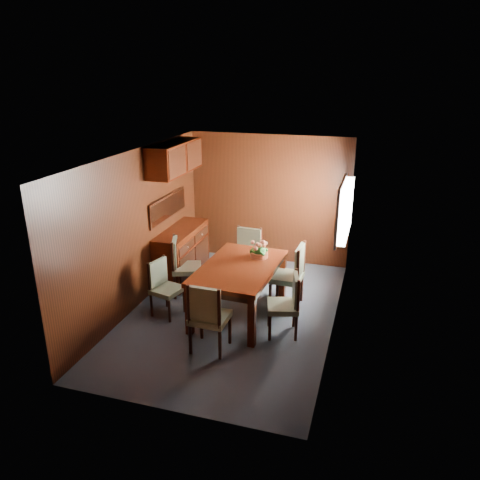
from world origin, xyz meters
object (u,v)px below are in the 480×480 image
(chair_right_near, at_px, (288,301))
(chair_left_near, at_px, (163,284))
(dining_table, at_px, (239,273))
(flower_centerpiece, at_px, (259,249))
(sideboard, at_px, (182,253))
(chair_head, at_px, (208,314))

(chair_right_near, bearing_deg, chair_left_near, 73.98)
(chair_left_near, bearing_deg, dining_table, 119.74)
(chair_left_near, xyz_separation_m, chair_right_near, (1.89, -0.04, 0.02))
(dining_table, distance_m, flower_centerpiece, 0.51)
(chair_right_near, bearing_deg, flower_centerpiece, 23.90)
(dining_table, height_order, flower_centerpiece, flower_centerpiece)
(chair_left_near, bearing_deg, chair_right_near, 102.71)
(sideboard, distance_m, chair_left_near, 1.31)
(chair_head, relative_size, flower_centerpiece, 3.44)
(chair_left_near, relative_size, chair_right_near, 0.95)
(chair_head, bearing_deg, flower_centerpiece, 79.97)
(chair_right_near, height_order, chair_head, chair_head)
(chair_right_near, xyz_separation_m, flower_centerpiece, (-0.61, 0.75, 0.42))
(sideboard, distance_m, flower_centerpiece, 1.71)
(flower_centerpiece, bearing_deg, chair_head, -100.94)
(chair_head, distance_m, flower_centerpiece, 1.56)
(dining_table, xyz_separation_m, flower_centerpiece, (0.19, 0.41, 0.25))
(sideboard, bearing_deg, chair_left_near, -78.49)
(chair_left_near, xyz_separation_m, flower_centerpiece, (1.28, 0.72, 0.44))
(chair_right_near, bearing_deg, sideboard, 43.47)
(chair_head, bearing_deg, chair_left_near, 143.06)
(sideboard, xyz_separation_m, flower_centerpiece, (1.54, -0.57, 0.47))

